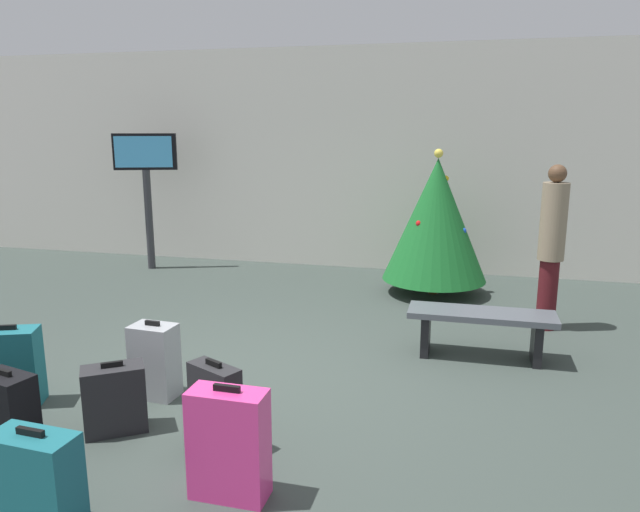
{
  "coord_description": "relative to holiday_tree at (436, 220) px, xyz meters",
  "views": [
    {
      "loc": [
        1.76,
        -4.69,
        2.27
      ],
      "look_at": [
        0.26,
        1.35,
        0.9
      ],
      "focal_mm": 33.33,
      "sensor_mm": 36.0,
      "label": 1
    }
  ],
  "objects": [
    {
      "name": "ground_plane",
      "position": [
        -1.37,
        -3.37,
        -1.03
      ],
      "size": [
        16.0,
        16.0,
        0.0
      ],
      "primitive_type": "plane",
      "color": "#38423D"
    },
    {
      "name": "back_wall",
      "position": [
        -1.37,
        1.37,
        0.71
      ],
      "size": [
        16.0,
        0.2,
        3.48
      ],
      "primitive_type": "cube",
      "color": "beige",
      "rests_on": "ground_plane"
    },
    {
      "name": "holiday_tree",
      "position": [
        0.0,
        0.0,
        0.0
      ],
      "size": [
        1.41,
        1.41,
        1.98
      ],
      "color": "#4C3319",
      "rests_on": "ground_plane"
    },
    {
      "name": "flight_info_kiosk",
      "position": [
        -4.55,
        0.41,
        0.5
      ],
      "size": [
        0.95,
        0.41,
        2.16
      ],
      "color": "#333338",
      "rests_on": "ground_plane"
    },
    {
      "name": "waiting_bench",
      "position": [
        0.59,
        -2.26,
        -0.67
      ],
      "size": [
        1.42,
        0.44,
        0.48
      ],
      "color": "#4C5159",
      "rests_on": "ground_plane"
    },
    {
      "name": "traveller_0",
      "position": [
        1.33,
        -1.17,
        -0.03
      ],
      "size": [
        0.36,
        0.36,
        1.86
      ],
      "color": "#4C1419",
      "rests_on": "ground_plane"
    },
    {
      "name": "suitcase_0",
      "position": [
        -1.28,
        -4.45,
        -0.72
      ],
      "size": [
        0.44,
        0.33,
        0.66
      ],
      "color": "#232326",
      "rests_on": "ground_plane"
    },
    {
      "name": "suitcase_2",
      "position": [
        -1.89,
        -5.54,
        -0.74
      ],
      "size": [
        0.52,
        0.27,
        0.63
      ],
      "color": "#19606B",
      "rests_on": "ground_plane"
    },
    {
      "name": "suitcase_3",
      "position": [
        -3.19,
        -4.24,
        -0.71
      ],
      "size": [
        0.53,
        0.41,
        0.69
      ],
      "color": "#19606B",
      "rests_on": "ground_plane"
    },
    {
      "name": "suitcase_4",
      "position": [
        -2.11,
        -3.82,
        -0.71
      ],
      "size": [
        0.39,
        0.28,
        0.67
      ],
      "color": "#9EA0A5",
      "rests_on": "ground_plane"
    },
    {
      "name": "suitcase_5",
      "position": [
        -2.1,
        -4.44,
        -0.77
      ],
      "size": [
        0.51,
        0.45,
        0.56
      ],
      "color": "#232326",
      "rests_on": "ground_plane"
    },
    {
      "name": "suitcase_6",
      "position": [
        -0.95,
        -4.98,
        -0.68
      ],
      "size": [
        0.49,
        0.23,
        0.74
      ],
      "color": "#E5388C",
      "rests_on": "ground_plane"
    },
    {
      "name": "suitcase_7",
      "position": [
        -2.78,
        -4.75,
        -0.77
      ],
      "size": [
        0.46,
        0.33,
        0.55
      ],
      "color": "black",
      "rests_on": "ground_plane"
    }
  ]
}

